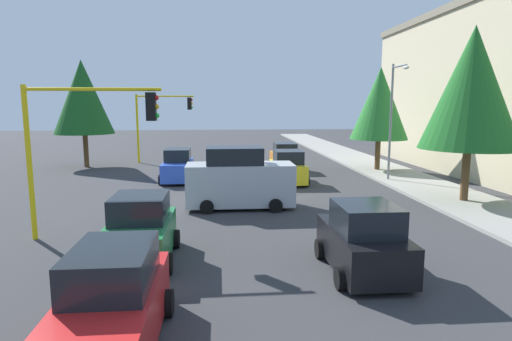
{
  "coord_description": "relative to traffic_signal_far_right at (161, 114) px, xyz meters",
  "views": [
    {
      "loc": [
        21.11,
        -1.08,
        4.64
      ],
      "look_at": [
        -1.27,
        0.87,
        1.2
      ],
      "focal_mm": 30.25,
      "sensor_mm": 36.0,
      "label": 1
    }
  ],
  "objects": [
    {
      "name": "ground_plane",
      "position": [
        14.0,
        5.66,
        -3.87
      ],
      "size": [
        120.0,
        120.0,
        0.0
      ],
      "primitive_type": "plane",
      "color": "#353538"
    },
    {
      "name": "sidewalk_kerb",
      "position": [
        9.0,
        16.16,
        -3.79
      ],
      "size": [
        80.0,
        4.0,
        0.15
      ],
      "primitive_type": "cube",
      "color": "gray",
      "rests_on": "ground"
    },
    {
      "name": "lane_arrow_near",
      "position": [
        25.51,
        2.66,
        -3.86
      ],
      "size": [
        2.4,
        1.1,
        1.1
      ],
      "color": "silver",
      "rests_on": "ground"
    },
    {
      "name": "traffic_signal_far_right",
      "position": [
        0.0,
        0.0,
        0.0
      ],
      "size": [
        0.36,
        4.59,
        5.45
      ],
      "color": "yellow",
      "rests_on": "ground"
    },
    {
      "name": "traffic_signal_near_right",
      "position": [
        20.0,
        0.02,
        -0.1
      ],
      "size": [
        0.36,
        4.59,
        5.3
      ],
      "color": "yellow",
      "rests_on": "ground"
    },
    {
      "name": "street_lamp_curbside",
      "position": [
        10.39,
        14.86,
        0.48
      ],
      "size": [
        2.15,
        0.28,
        7.0
      ],
      "color": "slate",
      "rests_on": "ground"
    },
    {
      "name": "tree_opposite_side",
      "position": [
        2.0,
        -5.34,
        1.31
      ],
      "size": [
        4.31,
        4.31,
        7.89
      ],
      "color": "brown",
      "rests_on": "ground"
    },
    {
      "name": "tree_roadside_near",
      "position": [
        16.0,
        16.16,
        1.51
      ],
      "size": [
        4.48,
        4.48,
        8.19
      ],
      "color": "brown",
      "rests_on": "ground"
    },
    {
      "name": "tree_roadside_mid",
      "position": [
        6.0,
        15.66,
        0.84
      ],
      "size": [
        3.94,
        3.94,
        7.19
      ],
      "color": "brown",
      "rests_on": "ground"
    },
    {
      "name": "delivery_van_silver",
      "position": [
        16.0,
        5.49,
        -2.59
      ],
      "size": [
        2.22,
        4.8,
        2.77
      ],
      "color": "#B2B5BA",
      "rests_on": "ground"
    },
    {
      "name": "car_green",
      "position": [
        22.43,
        2.21,
        -2.97
      ],
      "size": [
        3.61,
        2.1,
        1.98
      ],
      "color": "#1E7238",
      "rests_on": "ground"
    },
    {
      "name": "car_black",
      "position": [
        23.9,
        8.55,
        -2.97
      ],
      "size": [
        3.62,
        2.1,
        1.98
      ],
      "color": "black",
      "rests_on": "ground"
    },
    {
      "name": "car_yellow",
      "position": [
        10.02,
        8.66,
        -2.97
      ],
      "size": [
        3.72,
        2.11,
        1.98
      ],
      "color": "yellow",
      "rests_on": "ground"
    },
    {
      "name": "car_blue",
      "position": [
        8.68,
        2.08,
        -2.97
      ],
      "size": [
        3.99,
        2.01,
        1.98
      ],
      "color": "blue",
      "rests_on": "ground"
    },
    {
      "name": "car_orange",
      "position": [
        5.02,
        9.23,
        -2.97
      ],
      "size": [
        3.85,
        1.98,
        1.98
      ],
      "color": "orange",
      "rests_on": "ground"
    },
    {
      "name": "car_red",
      "position": [
        27.25,
        2.54,
        -2.97
      ],
      "size": [
        4.15,
        1.99,
        1.98
      ],
      "color": "red",
      "rests_on": "ground"
    }
  ]
}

